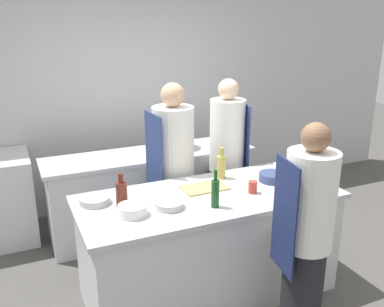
{
  "coord_description": "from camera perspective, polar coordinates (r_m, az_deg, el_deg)",
  "views": [
    {
      "loc": [
        -1.44,
        -2.87,
        2.31
      ],
      "look_at": [
        0.0,
        0.35,
        1.16
      ],
      "focal_mm": 40.0,
      "sensor_mm": 36.0,
      "label": 1
    }
  ],
  "objects": [
    {
      "name": "chef_at_prep_near",
      "position": [
        3.14,
        14.96,
        -10.8
      ],
      "size": [
        0.39,
        0.37,
        1.65
      ],
      "rotation": [
        0.0,
        0.0,
        1.4
      ],
      "color": "black",
      "rests_on": "ground_plane"
    },
    {
      "name": "bottle_wine",
      "position": [
        3.82,
        3.92,
        -1.67
      ],
      "size": [
        0.08,
        0.08,
        0.29
      ],
      "color": "#B2A84C",
      "rests_on": "prep_counter"
    },
    {
      "name": "bowl_ceramic_blue",
      "position": [
        3.17,
        -7.95,
        -7.48
      ],
      "size": [
        0.21,
        0.21,
        0.08
      ],
      "color": "white",
      "rests_on": "prep_counter"
    },
    {
      "name": "chef_at_stove",
      "position": [
        4.4,
        4.66,
        -1.19
      ],
      "size": [
        0.4,
        0.38,
        1.72
      ],
      "rotation": [
        0.0,
        0.0,
        -1.82
      ],
      "color": "black",
      "rests_on": "ground_plane"
    },
    {
      "name": "chef_at_pass_far",
      "position": [
        4.1,
        -2.5,
        -2.67
      ],
      "size": [
        0.41,
        0.39,
        1.73
      ],
      "rotation": [
        0.0,
        0.0,
        1.64
      ],
      "color": "black",
      "rests_on": "ground_plane"
    },
    {
      "name": "bottle_olive_oil",
      "position": [
        3.3,
        -9.37,
        -5.26
      ],
      "size": [
        0.09,
        0.09,
        0.27
      ],
      "color": "#5B2319",
      "rests_on": "prep_counter"
    },
    {
      "name": "cutting_board",
      "position": [
        3.62,
        1.7,
        -4.56
      ],
      "size": [
        0.38,
        0.24,
        0.01
      ],
      "color": "tan",
      "rests_on": "prep_counter"
    },
    {
      "name": "bowl_mixing_large",
      "position": [
        3.83,
        10.65,
        -3.1
      ],
      "size": [
        0.23,
        0.23,
        0.08
      ],
      "color": "navy",
      "rests_on": "prep_counter"
    },
    {
      "name": "bowl_wooden_salad",
      "position": [
        3.26,
        -3.04,
        -6.84
      ],
      "size": [
        0.22,
        0.22,
        0.05
      ],
      "color": "#B7BABC",
      "rests_on": "prep_counter"
    },
    {
      "name": "bowl_prep_small",
      "position": [
        3.42,
        -12.86,
        -6.09
      ],
      "size": [
        0.24,
        0.24,
        0.05
      ],
      "color": "#B7BABC",
      "rests_on": "prep_counter"
    },
    {
      "name": "stockpot",
      "position": [
        4.68,
        -1.99,
        2.28
      ],
      "size": [
        0.32,
        0.32,
        0.25
      ],
      "color": "silver",
      "rests_on": "pass_counter"
    },
    {
      "name": "bottle_cooking_oil",
      "position": [
        3.65,
        12.7,
        -3.24
      ],
      "size": [
        0.07,
        0.07,
        0.25
      ],
      "color": "black",
      "rests_on": "prep_counter"
    },
    {
      "name": "wall_back",
      "position": [
        5.28,
        -7.97,
        7.95
      ],
      "size": [
        8.0,
        0.06,
        2.8
      ],
      "color": "silver",
      "rests_on": "ground_plane"
    },
    {
      "name": "prep_counter",
      "position": [
        3.7,
        2.26,
        -11.97
      ],
      "size": [
        2.15,
        0.91,
        0.91
      ],
      "color": "silver",
      "rests_on": "ground_plane"
    },
    {
      "name": "ground_plane",
      "position": [
        3.95,
        2.17,
        -17.72
      ],
      "size": [
        16.0,
        16.0,
        0.0
      ],
      "primitive_type": "plane",
      "color": "#4C4947"
    },
    {
      "name": "bottle_vinegar",
      "position": [
        3.24,
        3.12,
        -5.2
      ],
      "size": [
        0.06,
        0.06,
        0.3
      ],
      "color": "#19471E",
      "rests_on": "prep_counter"
    },
    {
      "name": "pass_counter",
      "position": [
        4.72,
        -5.45,
        -5.17
      ],
      "size": [
        2.25,
        0.59,
        0.91
      ],
      "color": "silver",
      "rests_on": "ground_plane"
    },
    {
      "name": "cup",
      "position": [
        3.55,
        8.1,
        -4.45
      ],
      "size": [
        0.07,
        0.07,
        0.1
      ],
      "color": "#B2382D",
      "rests_on": "prep_counter"
    }
  ]
}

